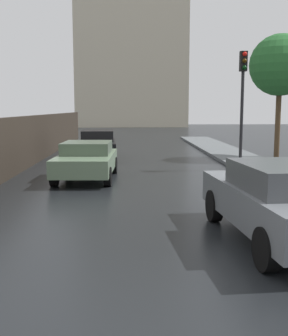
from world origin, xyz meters
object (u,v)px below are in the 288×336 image
object	(u,v)px
car_green_far_ahead	(87,160)
traffic_light	(243,88)
street_tree_near	(280,66)
car_grey_near_kerb	(281,200)
car_black_mid_road	(98,144)

from	to	relation	value
car_green_far_ahead	traffic_light	world-z (taller)	traffic_light
car_green_far_ahead	traffic_light	distance (m)	6.64
car_green_far_ahead	street_tree_near	distance (m)	10.78
car_grey_near_kerb	street_tree_near	bearing A→B (deg)	66.80
car_green_far_ahead	traffic_light	size ratio (longest dim) A/B	0.93
traffic_light	street_tree_near	bearing A→B (deg)	53.24
car_grey_near_kerb	car_green_far_ahead	xyz separation A→B (m)	(-4.22, 7.06, -0.10)
car_black_mid_road	traffic_light	distance (m)	7.41
car_grey_near_kerb	car_green_far_ahead	bearing A→B (deg)	116.44
street_tree_near	car_black_mid_road	bearing A→B (deg)	178.66
car_black_mid_road	car_green_far_ahead	size ratio (longest dim) A/B	1.03
car_grey_near_kerb	car_black_mid_road	bearing A→B (deg)	104.08
car_black_mid_road	street_tree_near	distance (m)	9.30
car_green_far_ahead	street_tree_near	world-z (taller)	street_tree_near
car_grey_near_kerb	car_green_far_ahead	world-z (taller)	car_grey_near_kerb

